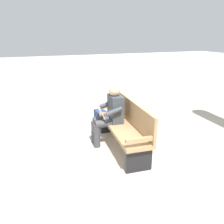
# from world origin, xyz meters

# --- Properties ---
(ground_plane) EXTENTS (40.00, 40.00, 0.00)m
(ground_plane) POSITION_xyz_m (0.00, 0.00, 0.00)
(ground_plane) COLOR #B7AD99
(bench_near) EXTENTS (1.84, 0.64, 0.90)m
(bench_near) POSITION_xyz_m (-0.01, -0.07, 0.46)
(bench_near) COLOR #9E7A51
(bench_near) RESTS_ON ground
(person_seated) EXTENTS (0.60, 0.60, 1.18)m
(person_seated) POSITION_xyz_m (0.29, 0.14, 0.63)
(person_seated) COLOR #33383D
(person_seated) RESTS_ON ground
(backpack) EXTENTS (0.30, 0.27, 0.41)m
(backpack) POSITION_xyz_m (1.14, 0.06, 0.20)
(backpack) COLOR navy
(backpack) RESTS_ON ground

